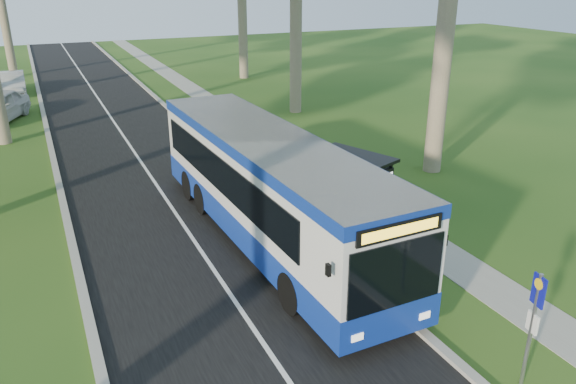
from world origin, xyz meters
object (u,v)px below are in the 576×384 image
object	(u,v)px
bus	(269,189)
litter_bin	(299,190)
bus_stop_sign	(533,318)
bus_shelter	(361,178)
car_silver	(13,83)

from	to	relation	value
bus	litter_bin	bearing A→B (deg)	45.35
bus_stop_sign	bus_shelter	distance (m)	8.24
litter_bin	bus	bearing A→B (deg)	-132.64
litter_bin	car_silver	bearing A→B (deg)	109.83
bus_stop_sign	litter_bin	size ratio (longest dim) A/B	2.49
bus_shelter	bus_stop_sign	bearing A→B (deg)	-118.95
bus	litter_bin	distance (m)	3.37
bus	bus_shelter	size ratio (longest dim) A/B	4.20
litter_bin	car_silver	distance (m)	27.48
bus_stop_sign	bus_shelter	bearing A→B (deg)	93.62
bus	litter_bin	size ratio (longest dim) A/B	12.28
bus_stop_sign	litter_bin	distance (m)	10.60
car_silver	bus	bearing A→B (deg)	-76.02
bus	bus_shelter	world-z (taller)	bus
bus	car_silver	distance (m)	29.09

